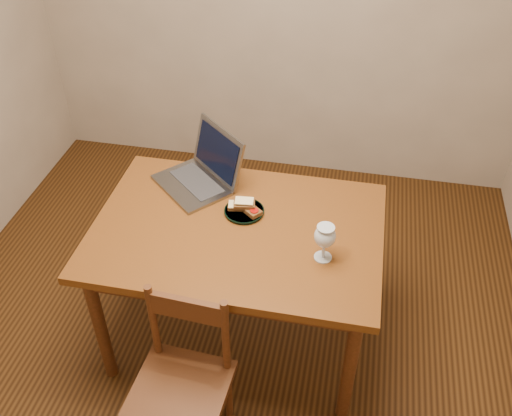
% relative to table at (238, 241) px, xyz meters
% --- Properties ---
extents(floor, '(3.20, 3.20, 0.02)m').
position_rel_table_xyz_m(floor, '(-0.08, -0.02, -0.66)').
color(floor, black).
rests_on(floor, ground).
extents(table, '(1.30, 0.90, 0.74)m').
position_rel_table_xyz_m(table, '(0.00, 0.00, 0.00)').
color(table, '#512D0D').
rests_on(table, floor).
extents(chair, '(0.40, 0.39, 0.41)m').
position_rel_table_xyz_m(chair, '(-0.10, -0.61, -0.21)').
color(chair, '#371F0B').
rests_on(chair, floor).
extents(plate, '(0.19, 0.19, 0.02)m').
position_rel_table_xyz_m(plate, '(0.01, 0.11, 0.09)').
color(plate, black).
rests_on(plate, table).
extents(sandwich_cheese, '(0.10, 0.06, 0.03)m').
position_rel_table_xyz_m(sandwich_cheese, '(-0.02, 0.12, 0.12)').
color(sandwich_cheese, '#381E0C').
rests_on(sandwich_cheese, plate).
extents(sandwich_tomato, '(0.11, 0.11, 0.03)m').
position_rel_table_xyz_m(sandwich_tomato, '(0.04, 0.10, 0.12)').
color(sandwich_tomato, '#381E0C').
rests_on(sandwich_tomato, plate).
extents(sandwich_top, '(0.11, 0.07, 0.03)m').
position_rel_table_xyz_m(sandwich_top, '(0.01, 0.11, 0.14)').
color(sandwich_top, '#381E0C').
rests_on(sandwich_top, plate).
extents(milk_glass, '(0.09, 0.09, 0.18)m').
position_rel_table_xyz_m(milk_glass, '(0.40, -0.12, 0.17)').
color(milk_glass, white).
rests_on(milk_glass, table).
extents(laptop, '(0.49, 0.49, 0.26)m').
position_rel_table_xyz_m(laptop, '(-0.24, 0.31, 0.16)').
color(laptop, slate).
rests_on(laptop, table).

